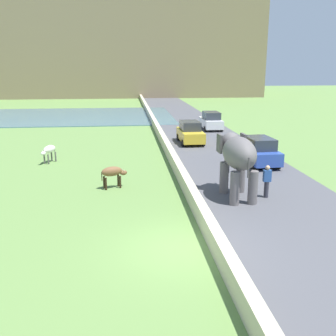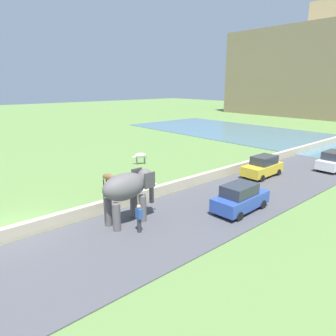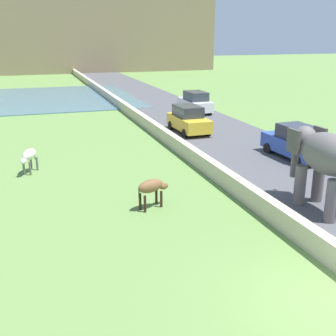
{
  "view_description": "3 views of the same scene",
  "coord_description": "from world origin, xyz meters",
  "px_view_note": "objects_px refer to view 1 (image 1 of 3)",
  "views": [
    {
      "loc": [
        -1.73,
        -12.24,
        6.14
      ],
      "look_at": [
        0.29,
        6.47,
        1.19
      ],
      "focal_mm": 41.64,
      "sensor_mm": 36.0,
      "label": 1
    },
    {
      "loc": [
        16.78,
        -3.52,
        7.67
      ],
      "look_at": [
        0.6,
        10.43,
        1.67
      ],
      "focal_mm": 32.13,
      "sensor_mm": 36.0,
      "label": 2
    },
    {
      "loc": [
        -6.64,
        -7.08,
        6.36
      ],
      "look_at": [
        -1.47,
        8.34,
        1.16
      ],
      "focal_mm": 45.26,
      "sensor_mm": 36.0,
      "label": 3
    }
  ],
  "objects_px": {
    "cow_brown": "(113,172)",
    "car_yellow": "(190,133)",
    "elephant": "(238,156)",
    "car_white": "(211,121)",
    "car_blue": "(258,151)",
    "cow_white": "(49,150)",
    "person_beside_elephant": "(267,181)"
  },
  "relations": [
    {
      "from": "car_blue",
      "to": "cow_white",
      "type": "xyz_separation_m",
      "value": [
        -13.34,
        1.99,
        -0.06
      ]
    },
    {
      "from": "person_beside_elephant",
      "to": "car_yellow",
      "type": "relative_size",
      "value": 0.4
    },
    {
      "from": "car_blue",
      "to": "elephant",
      "type": "bearing_deg",
      "value": -117.43
    },
    {
      "from": "cow_white",
      "to": "cow_brown",
      "type": "height_order",
      "value": "same"
    },
    {
      "from": "car_blue",
      "to": "cow_white",
      "type": "bearing_deg",
      "value": 171.52
    },
    {
      "from": "car_blue",
      "to": "cow_brown",
      "type": "relative_size",
      "value": 2.88
    },
    {
      "from": "car_blue",
      "to": "person_beside_elephant",
      "type": "bearing_deg",
      "value": -105.49
    },
    {
      "from": "car_white",
      "to": "cow_brown",
      "type": "xyz_separation_m",
      "value": [
        -9.06,
        -18.04,
        -0.06
      ]
    },
    {
      "from": "person_beside_elephant",
      "to": "cow_white",
      "type": "xyz_separation_m",
      "value": [
        -11.57,
        8.36,
        -0.04
      ]
    },
    {
      "from": "car_yellow",
      "to": "car_blue",
      "type": "bearing_deg",
      "value": -67.13
    },
    {
      "from": "car_blue",
      "to": "cow_brown",
      "type": "xyz_separation_m",
      "value": [
        -9.06,
        -3.93,
        -0.06
      ]
    },
    {
      "from": "car_yellow",
      "to": "cow_brown",
      "type": "relative_size",
      "value": 2.85
    },
    {
      "from": "elephant",
      "to": "cow_brown",
      "type": "relative_size",
      "value": 2.46
    },
    {
      "from": "elephant",
      "to": "person_beside_elephant",
      "type": "bearing_deg",
      "value": -11.75
    },
    {
      "from": "person_beside_elephant",
      "to": "car_white",
      "type": "relative_size",
      "value": 0.41
    },
    {
      "from": "person_beside_elephant",
      "to": "car_yellow",
      "type": "distance_m",
      "value": 13.92
    },
    {
      "from": "cow_white",
      "to": "cow_brown",
      "type": "relative_size",
      "value": 0.98
    },
    {
      "from": "car_yellow",
      "to": "car_blue",
      "type": "relative_size",
      "value": 0.99
    },
    {
      "from": "car_yellow",
      "to": "cow_white",
      "type": "height_order",
      "value": "car_yellow"
    },
    {
      "from": "elephant",
      "to": "cow_brown",
      "type": "height_order",
      "value": "elephant"
    },
    {
      "from": "car_yellow",
      "to": "cow_brown",
      "type": "bearing_deg",
      "value": -117.37
    },
    {
      "from": "person_beside_elephant",
      "to": "car_blue",
      "type": "distance_m",
      "value": 6.62
    },
    {
      "from": "elephant",
      "to": "car_white",
      "type": "distance_m",
      "value": 20.47
    },
    {
      "from": "elephant",
      "to": "car_yellow",
      "type": "height_order",
      "value": "elephant"
    },
    {
      "from": "elephant",
      "to": "car_white",
      "type": "xyz_separation_m",
      "value": [
        3.16,
        20.2,
        -1.14
      ]
    },
    {
      "from": "person_beside_elephant",
      "to": "car_white",
      "type": "bearing_deg",
      "value": 85.08
    },
    {
      "from": "cow_white",
      "to": "person_beside_elephant",
      "type": "bearing_deg",
      "value": -35.86
    },
    {
      "from": "car_white",
      "to": "cow_white",
      "type": "relative_size",
      "value": 2.88
    },
    {
      "from": "cow_brown",
      "to": "car_yellow",
      "type": "bearing_deg",
      "value": 62.63
    },
    {
      "from": "person_beside_elephant",
      "to": "cow_white",
      "type": "distance_m",
      "value": 14.28
    },
    {
      "from": "cow_white",
      "to": "cow_brown",
      "type": "bearing_deg",
      "value": -54.15
    },
    {
      "from": "elephant",
      "to": "cow_white",
      "type": "bearing_deg",
      "value": 141.58
    }
  ]
}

